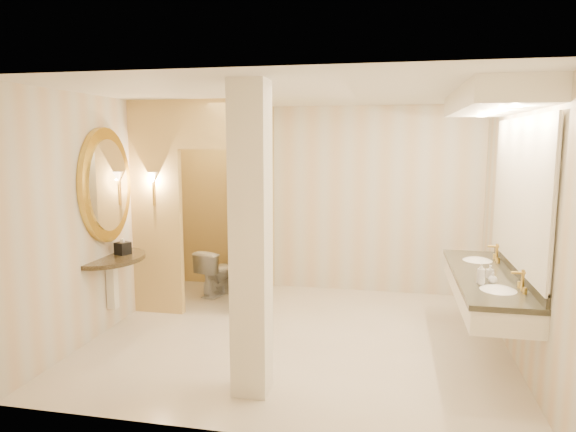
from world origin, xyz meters
name	(u,v)px	position (x,y,z in m)	size (l,w,h in m)	color
floor	(299,337)	(0.00, 0.00, 0.00)	(4.50, 4.50, 0.00)	silver
ceiling	(300,93)	(0.00, 0.00, 2.70)	(4.50, 4.50, 0.00)	silver
wall_back	(323,199)	(0.00, 2.00, 1.35)	(4.50, 0.02, 2.70)	beige
wall_front	(249,261)	(0.00, -2.00, 1.35)	(4.50, 0.02, 2.70)	beige
wall_left	(112,214)	(-2.25, 0.00, 1.35)	(0.02, 4.00, 2.70)	beige
wall_right	(518,226)	(2.25, 0.00, 1.35)	(0.02, 4.00, 2.70)	beige
toilet_closet	(229,203)	(-1.12, 0.97, 1.39)	(1.50, 1.55, 2.70)	#F4CD7F
wall_sconce	(153,179)	(-1.93, 0.43, 1.73)	(0.14, 0.14, 0.42)	#B5903A
vanity	(494,199)	(1.98, -0.12, 1.63)	(0.75, 2.37, 2.09)	white
console_shelf	(107,216)	(-2.21, -0.18, 1.34)	(1.00, 1.00, 1.95)	black
pillar	(251,242)	(-0.18, -1.33, 1.35)	(0.31, 0.31, 2.70)	white
tissue_box	(123,248)	(-2.10, -0.05, 0.95)	(0.15, 0.15, 0.15)	black
toilet	(217,272)	(-1.45, 1.38, 0.33)	(0.37, 0.65, 0.66)	white
soap_bottle_a	(490,272)	(1.95, -0.31, 0.94)	(0.06, 0.06, 0.13)	beige
soap_bottle_b	(493,278)	(1.94, -0.49, 0.93)	(0.08, 0.08, 0.10)	silver
soap_bottle_c	(481,274)	(1.82, -0.56, 0.98)	(0.08, 0.08, 0.21)	#C6B28C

